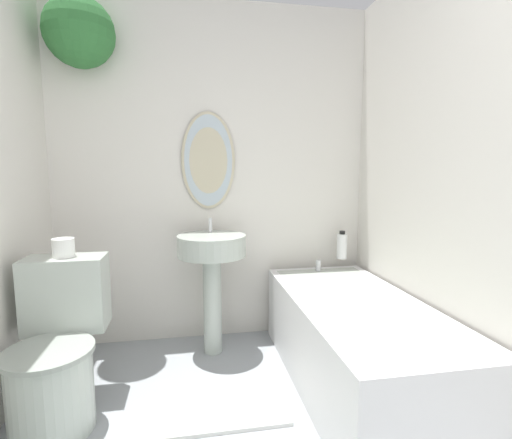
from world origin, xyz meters
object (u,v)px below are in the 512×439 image
Objects in this scene: toilet at (57,350)px; shampoo_bottle at (342,246)px; pedestal_sink at (212,261)px; bathtub at (356,341)px; toilet_paper_roll at (63,248)px.

shampoo_bottle is at bearing 21.19° from toilet.
toilet is at bearing -145.68° from pedestal_sink.
toilet is 1.59m from bathtub.
bathtub is at bearing -6.51° from toilet_paper_roll.
toilet_paper_roll reaches higher than bathtub.
shampoo_bottle is at bearing 74.34° from bathtub.
shampoo_bottle is at bearing 15.85° from toilet_paper_roll.
pedestal_sink reaches higher than toilet.
toilet_paper_roll is at bearing -164.15° from shampoo_bottle.
shampoo_bottle reaches higher than toilet.
pedestal_sink is at bearing 24.31° from toilet_paper_roll.
pedestal_sink is at bearing 34.32° from toilet.
toilet is 1.01m from pedestal_sink.
shampoo_bottle reaches higher than bathtub.
shampoo_bottle is (0.98, 0.14, 0.04)m from pedestal_sink.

